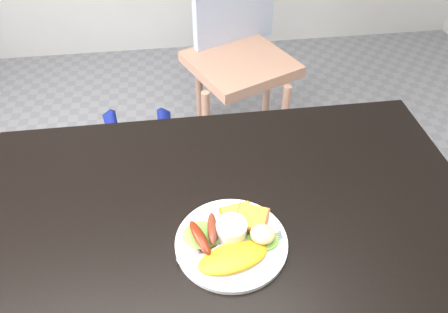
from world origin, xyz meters
The scene contains 14 objects.
dining_table centered at (0.00, 0.00, 0.73)m, with size 1.20×0.80×0.04m, color black.
dining_chair centered at (0.23, 1.19, 0.45)m, with size 0.44×0.44×0.05m, color tan.
person centered at (-0.29, 0.45, 0.70)m, with size 0.51×0.34×1.40m, color navy.
plate centered at (-0.01, -0.07, 0.76)m, with size 0.25×0.25×0.01m, color white.
lettuce_left centered at (-0.07, -0.05, 0.77)m, with size 0.09×0.08×0.01m, color #689F28.
lettuce_right centered at (0.06, -0.08, 0.77)m, with size 0.07×0.06×0.01m, color #428B1B.
omelette centered at (-0.01, -0.12, 0.77)m, with size 0.15×0.07×0.02m, color gold.
sausage_a centered at (-0.07, -0.07, 0.78)m, with size 0.02×0.10×0.02m, color #65140D.
sausage_b centered at (-0.04, -0.05, 0.78)m, with size 0.02×0.09×0.02m, color maroon.
ramekin centered at (0.00, -0.06, 0.78)m, with size 0.07×0.07×0.04m, color white.
toast_a centered at (0.02, -0.01, 0.77)m, with size 0.07×0.07×0.01m, color #875614.
toast_b centered at (0.05, -0.03, 0.78)m, with size 0.07×0.07×0.01m, color #98522D.
potato_salad centered at (0.06, -0.08, 0.79)m, with size 0.05×0.05×0.03m, color beige.
fork centered at (-0.04, -0.08, 0.76)m, with size 0.18×0.01×0.00m, color #ADAFB7.
Camera 1 is at (-0.10, -0.64, 1.54)m, focal length 35.00 mm.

